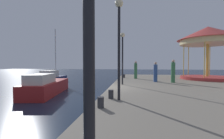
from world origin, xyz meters
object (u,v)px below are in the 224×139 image
object	(u,v)px
motorboat_red	(46,86)
bollard_south	(111,94)
person_near_carousel	(136,70)
person_mid_promenade	(173,72)
bollard_center	(101,102)
sailboat_navy	(51,78)
carousel	(208,40)
lamp_post_mid_promenade	(119,32)
lamp_post_far_end	(122,49)
person_by_the_water	(155,72)
bollard_north	(124,76)

from	to	relation	value
motorboat_red	bollard_south	xyz separation A→B (m)	(5.77, -4.18, 0.35)
person_near_carousel	person_mid_promenade	xyz separation A→B (m)	(3.14, -3.19, 0.03)
bollard_south	bollard_center	bearing A→B (deg)	-95.85
sailboat_navy	carousel	world-z (taller)	sailboat_navy
lamp_post_mid_promenade	person_mid_promenade	world-z (taller)	lamp_post_mid_promenade
lamp_post_mid_promenade	lamp_post_far_end	world-z (taller)	lamp_post_mid_promenade
bollard_center	person_mid_promenade	bearing A→B (deg)	60.97
lamp_post_mid_promenade	person_mid_promenade	size ratio (longest dim) A/B	2.23
bollard_south	person_near_carousel	world-z (taller)	person_near_carousel
bollard_center	person_by_the_water	size ratio (longest dim) A/B	0.22
motorboat_red	person_near_carousel	bearing A→B (deg)	39.17
bollard_center	person_near_carousel	world-z (taller)	person_near_carousel
motorboat_red	lamp_post_far_end	distance (m)	6.70
sailboat_navy	person_near_carousel	world-z (taller)	sailboat_navy
bollard_north	bollard_south	xyz separation A→B (m)	(0.01, -10.87, 0.00)
lamp_post_far_end	person_near_carousel	size ratio (longest dim) A/B	2.10
person_near_carousel	carousel	bearing A→B (deg)	2.30
motorboat_red	person_by_the_water	xyz separation A→B (m)	(8.80, 2.95, 1.00)
motorboat_red	person_by_the_water	distance (m)	9.33
lamp_post_mid_promenade	person_mid_promenade	xyz separation A→B (m)	(4.06, 7.00, -2.07)
carousel	person_near_carousel	bearing A→B (deg)	-177.70
motorboat_red	sailboat_navy	world-z (taller)	sailboat_navy
sailboat_navy	lamp_post_far_end	distance (m)	11.29
lamp_post_mid_promenade	person_by_the_water	size ratio (longest dim) A/B	2.46
motorboat_red	person_mid_promenade	bearing A→B (deg)	14.19
bollard_center	person_mid_promenade	distance (m)	9.52
carousel	person_by_the_water	xyz separation A→B (m)	(-5.73, -3.12, -3.26)
carousel	bollard_south	size ratio (longest dim) A/B	15.03
sailboat_navy	person_mid_promenade	distance (m)	14.11
lamp_post_far_end	bollard_north	size ratio (longest dim) A/B	10.09
bollard_north	person_near_carousel	world-z (taller)	person_near_carousel
carousel	bollard_south	distance (m)	14.04
lamp_post_far_end	bollard_center	world-z (taller)	lamp_post_far_end
lamp_post_mid_promenade	lamp_post_far_end	distance (m)	5.20
bollard_center	bollard_south	distance (m)	1.54
person_near_carousel	person_mid_promenade	world-z (taller)	person_mid_promenade
lamp_post_far_end	bollard_south	distance (m)	5.59
bollard_north	bollard_south	world-z (taller)	same
person_by_the_water	person_near_carousel	bearing A→B (deg)	121.24
bollard_center	carousel	bearing A→B (deg)	52.90
sailboat_navy	person_by_the_water	bearing A→B (deg)	-16.61
motorboat_red	person_near_carousel	xyz separation A→B (m)	(7.08, 5.77, 1.06)
lamp_post_far_end	bollard_south	size ratio (longest dim) A/B	10.09
carousel	bollard_south	bearing A→B (deg)	-130.50
lamp_post_mid_promenade	person_by_the_water	world-z (taller)	lamp_post_mid_promenade
sailboat_navy	bollard_south	distance (m)	14.04
bollard_center	person_mid_promenade	size ratio (longest dim) A/B	0.20
carousel	bollard_center	distance (m)	15.28
person_near_carousel	motorboat_red	bearing A→B (deg)	-140.83
motorboat_red	bollard_center	world-z (taller)	motorboat_red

